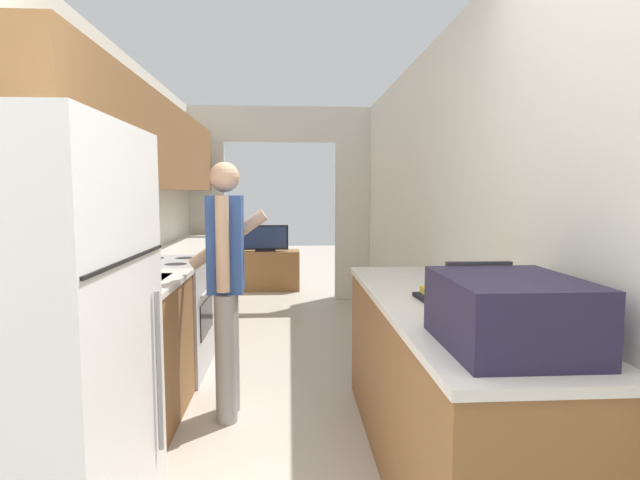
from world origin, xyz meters
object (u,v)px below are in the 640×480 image
object	(u,v)px
range_oven	(166,316)
suitcase	(509,312)
tv_cabinet	(266,270)
person	(226,283)
television	(265,238)
book_stack	(443,296)
refrigerator	(24,364)

from	to	relation	value
range_oven	suitcase	bearing A→B (deg)	-52.88
range_oven	tv_cabinet	size ratio (longest dim) A/B	1.05
tv_cabinet	suitcase	bearing A→B (deg)	-78.96
range_oven	tv_cabinet	distance (m)	3.39
range_oven	person	bearing A→B (deg)	-54.38
suitcase	television	world-z (taller)	suitcase
book_stack	television	xyz separation A→B (m)	(-1.09, 4.83, -0.16)
book_stack	television	world-z (taller)	television
refrigerator	suitcase	bearing A→B (deg)	-3.59
suitcase	person	bearing A→B (deg)	127.93
tv_cabinet	television	size ratio (longest dim) A/B	1.48
television	range_oven	bearing A→B (deg)	-100.68
range_oven	television	world-z (taller)	range_oven
suitcase	range_oven	bearing A→B (deg)	127.12
suitcase	television	distance (m)	5.66
suitcase	tv_cabinet	bearing A→B (deg)	101.04
suitcase	television	bearing A→B (deg)	101.12
suitcase	book_stack	bearing A→B (deg)	89.88
refrigerator	suitcase	distance (m)	1.67
book_stack	refrigerator	bearing A→B (deg)	-159.59
suitcase	television	size ratio (longest dim) A/B	0.85
person	book_stack	xyz separation A→B (m)	(1.14, -0.74, 0.06)
book_stack	television	bearing A→B (deg)	102.75
range_oven	person	size ratio (longest dim) A/B	0.64
suitcase	television	xyz separation A→B (m)	(-1.09, 5.55, -0.25)
refrigerator	person	world-z (taller)	refrigerator
television	suitcase	bearing A→B (deg)	-78.88
book_stack	tv_cabinet	distance (m)	5.03
range_oven	book_stack	xyz separation A→B (m)	(1.71, -1.54, 0.46)
refrigerator	tv_cabinet	world-z (taller)	refrigerator
range_oven	book_stack	size ratio (longest dim) A/B	3.34
person	suitcase	bearing A→B (deg)	-142.30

